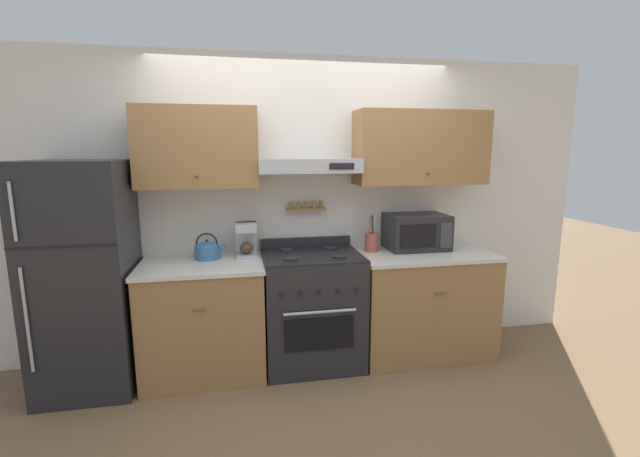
# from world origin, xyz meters

# --- Properties ---
(ground_plane) EXTENTS (16.00, 16.00, 0.00)m
(ground_plane) POSITION_xyz_m (0.00, 0.00, 0.00)
(ground_plane) COLOR brown
(wall_back) EXTENTS (5.20, 0.46, 2.55)m
(wall_back) POSITION_xyz_m (0.04, 0.65, 1.43)
(wall_back) COLOR silver
(wall_back) RESTS_ON ground_plane
(counter_left) EXTENTS (0.95, 0.69, 0.91)m
(counter_left) POSITION_xyz_m (-0.87, 0.35, 0.46)
(counter_left) COLOR olive
(counter_left) RESTS_ON ground_plane
(counter_right) EXTENTS (1.16, 0.69, 0.91)m
(counter_right) POSITION_xyz_m (0.98, 0.35, 0.46)
(counter_right) COLOR olive
(counter_right) RESTS_ON ground_plane
(stove_range) EXTENTS (0.79, 0.68, 1.02)m
(stove_range) POSITION_xyz_m (0.00, 0.35, 0.47)
(stove_range) COLOR #232326
(stove_range) RESTS_ON ground_plane
(refrigerator) EXTENTS (0.67, 0.72, 1.70)m
(refrigerator) POSITION_xyz_m (-1.70, 0.32, 0.85)
(refrigerator) COLOR #232326
(refrigerator) RESTS_ON ground_plane
(tea_kettle) EXTENTS (0.25, 0.20, 0.21)m
(tea_kettle) POSITION_xyz_m (-0.83, 0.47, 0.98)
(tea_kettle) COLOR teal
(tea_kettle) RESTS_ON counter_left
(coffee_maker) EXTENTS (0.17, 0.21, 0.28)m
(coffee_maker) POSITION_xyz_m (-0.52, 0.50, 1.05)
(coffee_maker) COLOR #ADAFB5
(coffee_maker) RESTS_ON counter_left
(microwave) EXTENTS (0.52, 0.40, 0.31)m
(microwave) POSITION_xyz_m (0.96, 0.49, 1.06)
(microwave) COLOR #232326
(microwave) RESTS_ON counter_right
(utensil_crock) EXTENTS (0.12, 0.12, 0.31)m
(utensil_crock) POSITION_xyz_m (0.55, 0.47, 0.99)
(utensil_crock) COLOR #B24C42
(utensil_crock) RESTS_ON counter_right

